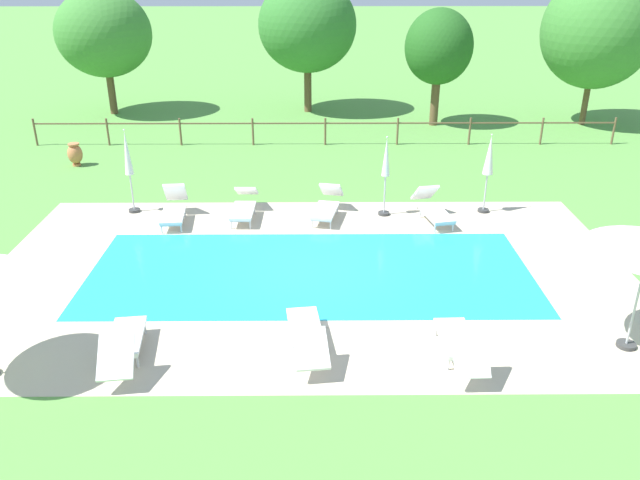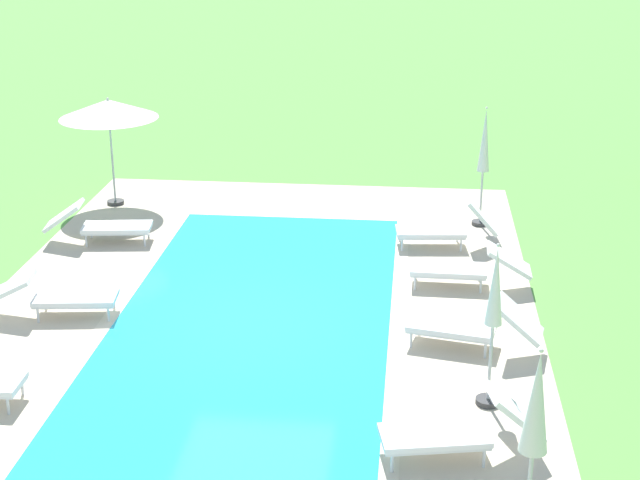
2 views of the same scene
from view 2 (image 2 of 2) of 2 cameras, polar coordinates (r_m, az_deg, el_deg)
name	(u,v)px [view 2 (image 2 of 2)]	position (r m, az deg, el deg)	size (l,w,h in m)	color
ground_plane	(251,325)	(15.24, -4.09, -5.05)	(160.00, 160.00, 0.00)	#599342
pool_deck_paving	(251,325)	(15.24, -4.09, -5.03)	(15.01, 9.05, 0.01)	beige
swimming_pool_water	(251,325)	(15.24, -4.09, -5.03)	(10.29, 4.33, 0.01)	#23A8C1
pool_coping_rim	(251,325)	(15.24, -4.09, -5.02)	(10.77, 4.81, 0.01)	beige
sun_lounger_north_near_steps	(471,325)	(14.50, 8.90, -5.00)	(0.99, 2.06, 0.87)	white
sun_lounger_north_far	(445,227)	(18.40, 7.40, 0.74)	(0.78, 1.93, 0.97)	white
sun_lounger_north_end	(56,295)	(15.94, -15.31, -3.18)	(0.85, 2.13, 0.71)	white
sun_lounger_south_near_corner	(458,429)	(11.90, 8.13, -11.02)	(0.98, 2.03, 0.90)	white
sun_lounger_south_mid	(102,224)	(18.95, -12.78, 0.92)	(0.84, 2.07, 0.82)	white
sun_lounger_south_far	(466,267)	(16.64, 8.60, -1.60)	(0.63, 2.05, 0.77)	white
patio_umbrella_open_by_bench	(108,110)	(20.72, -12.39, 7.54)	(2.06, 2.06, 2.32)	#383838
patio_umbrella_closed_row_west	(494,303)	(12.59, 10.26, -3.71)	(0.32, 0.32, 2.29)	#383838
patio_umbrella_closed_row_mid_west	(535,416)	(10.01, 12.61, -10.09)	(0.32, 0.32, 2.30)	#383838
patio_umbrella_closed_row_centre	(484,150)	(19.35, 9.67, 5.24)	(0.32, 0.32, 2.43)	#383838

